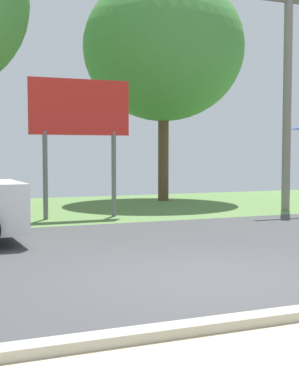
# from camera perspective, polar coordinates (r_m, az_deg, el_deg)

# --- Properties ---
(ground_plane) EXTENTS (40.00, 22.00, 0.20)m
(ground_plane) POSITION_cam_1_polar(r_m,az_deg,el_deg) (10.48, -1.99, -5.52)
(ground_plane) COLOR #424244
(utility_pole) EXTENTS (1.80, 0.24, 6.50)m
(utility_pole) POSITION_cam_1_polar(r_m,az_deg,el_deg) (17.01, 13.44, 9.76)
(utility_pole) COLOR gray
(utility_pole) RESTS_ON ground_plane
(roadside_billboard) EXTENTS (2.60, 0.12, 3.50)m
(roadside_billboard) POSITION_cam_1_polar(r_m,az_deg,el_deg) (14.78, -6.88, 7.33)
(roadside_billboard) COLOR slate
(roadside_billboard) RESTS_ON ground_plane
(tree_right_mid) EXTENTS (5.43, 5.43, 7.65)m
(tree_right_mid) POSITION_cam_1_polar(r_m,az_deg,el_deg) (20.08, 1.39, 14.02)
(tree_right_mid) COLOR brown
(tree_right_mid) RESTS_ON ground_plane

